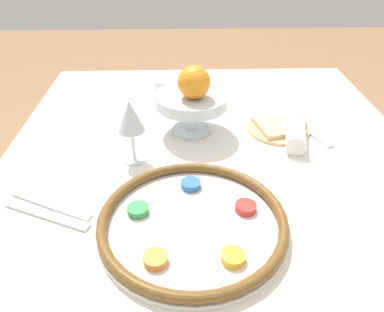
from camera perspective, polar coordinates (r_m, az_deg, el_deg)
The scene contains 11 objects.
dining_table at distance 1.14m, azimuth 2.66°, elevation -17.04°, with size 1.20×1.01×0.76m.
seder_plate at distance 0.70m, azimuth 0.10°, elevation -9.96°, with size 0.35×0.35×0.03m.
wine_glass at distance 0.84m, azimuth -9.36°, elevation 5.70°, with size 0.06×0.06×0.15m.
fruit_stand at distance 0.96m, azimuth -0.07°, elevation 8.14°, with size 0.19×0.19×0.11m.
orange_fruit at distance 0.92m, azimuth 0.30°, elevation 11.16°, with size 0.08×0.08×0.08m.
bread_plate at distance 1.03m, azimuth 13.02°, elevation 4.25°, with size 0.17×0.17×0.02m.
napkin_roll at distance 1.00m, azimuth 15.52°, elevation 4.17°, with size 0.20×0.10×0.05m.
cup_mid at distance 1.16m, azimuth -4.11°, elevation 10.04°, with size 0.07×0.07×0.07m.
fork_left at distance 0.79m, azimuth -21.26°, elevation -8.37°, with size 0.10×0.18×0.01m.
fork_right at distance 0.81m, azimuth -20.68°, elevation -6.95°, with size 0.10×0.18×0.01m.
spoon at distance 1.04m, azimuth 17.43°, elevation 3.65°, with size 0.17×0.08×0.01m.
Camera 1 is at (-0.72, 0.07, 1.27)m, focal length 35.00 mm.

